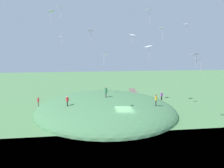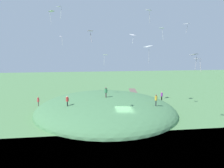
{
  "view_description": "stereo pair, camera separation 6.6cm",
  "coord_description": "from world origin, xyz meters",
  "views": [
    {
      "loc": [
        -33.08,
        6.63,
        11.02
      ],
      "look_at": [
        3.68,
        1.26,
        5.45
      ],
      "focal_mm": 38.62,
      "sensor_mm": 36.0,
      "label": 1
    },
    {
      "loc": [
        -33.09,
        6.56,
        11.02
      ],
      "look_at": [
        3.68,
        1.26,
        5.45
      ],
      "focal_mm": 38.62,
      "sensor_mm": 36.0,
      "label": 2
    }
  ],
  "objects": [
    {
      "name": "ground_plane",
      "position": [
        0.0,
        0.0,
        0.0
      ],
      "size": [
        160.0,
        160.0,
        0.0
      ],
      "primitive_type": "plane",
      "color": "#558650"
    },
    {
      "name": "grass_hill",
      "position": [
        8.01,
        1.84,
        0.0
      ],
      "size": [
        28.4,
        24.5,
        5.65
      ],
      "primitive_type": "ellipsoid",
      "color": "#4A7F50",
      "rests_on": "ground_plane"
    },
    {
      "name": "dirt_path",
      "position": [
        23.77,
        -7.18,
        0.02
      ],
      "size": [
        13.85,
        3.51,
        0.04
      ],
      "primitive_type": "cube",
      "rotation": [
        0.0,
        0.0,
        -0.13
      ],
      "color": "#6A574E",
      "rests_on": "ground_plane"
    },
    {
      "name": "person_with_child",
      "position": [
        6.33,
        1.91,
        3.86
      ],
      "size": [
        0.63,
        0.63,
        1.71
      ],
      "rotation": [
        0.0,
        0.0,
        5.82
      ],
      "color": "#514741",
      "rests_on": "grass_hill"
    },
    {
      "name": "person_walking_path",
      "position": [
        10.33,
        -9.32,
        2.12
      ],
      "size": [
        0.5,
        0.5,
        1.68
      ],
      "rotation": [
        0.0,
        0.0,
        5.15
      ],
      "color": "black",
      "rests_on": "grass_hill"
    },
    {
      "name": "person_near_shore",
      "position": [
        13.25,
        14.08,
        1.16
      ],
      "size": [
        0.52,
        0.52,
        1.84
      ],
      "rotation": [
        0.0,
        0.0,
        0.4
      ],
      "color": "#554945",
      "rests_on": "ground_plane"
    },
    {
      "name": "person_on_hilltop",
      "position": [
        2.63,
        -5.6,
        3.14
      ],
      "size": [
        0.52,
        0.52,
        1.83
      ],
      "rotation": [
        0.0,
        0.0,
        5.84
      ],
      "color": "black",
      "rests_on": "grass_hill"
    },
    {
      "name": "person_watching_kites",
      "position": [
        3.37,
        8.19,
        3.21
      ],
      "size": [
        0.47,
        0.47,
        1.57
      ],
      "rotation": [
        0.0,
        0.0,
        6.19
      ],
      "color": "black",
      "rests_on": "grass_hill"
    },
    {
      "name": "kite_0",
      "position": [
        9.56,
        10.69,
        17.0
      ],
      "size": [
        1.22,
        1.09,
        2.25
      ],
      "color": "white"
    },
    {
      "name": "kite_1",
      "position": [
        -13.7,
        -3.3,
        10.4
      ],
      "size": [
        0.87,
        0.91,
        1.41
      ],
      "color": "white"
    },
    {
      "name": "kite_2",
      "position": [
        12.15,
        -3.92,
        13.41
      ],
      "size": [
        1.25,
        1.34,
        1.74
      ],
      "color": "white"
    },
    {
      "name": "kite_3",
      "position": [
        -3.0,
        -7.49,
        14.05
      ],
      "size": [
        0.88,
        0.81,
        1.23
      ],
      "color": "silver"
    },
    {
      "name": "kite_4",
      "position": [
        11.78,
        1.39,
        9.61
      ],
      "size": [
        0.76,
        0.94,
        2.06
      ],
      "color": "silver"
    },
    {
      "name": "kite_6",
      "position": [
        11.37,
        9.33,
        12.89
      ],
      "size": [
        0.72,
        0.61,
        1.62
      ],
      "color": "white"
    },
    {
      "name": "kite_8",
      "position": [
        -8.46,
        -0.81,
        11.09
      ],
      "size": [
        1.01,
        0.78,
        1.82
      ],
      "color": "white"
    },
    {
      "name": "kite_9",
      "position": [
        -7.47,
        -6.97,
        9.7
      ],
      "size": [
        0.78,
        0.64,
        1.56
      ],
      "color": "silver"
    },
    {
      "name": "kite_10",
      "position": [
        7.26,
        -7.87,
        14.18
      ],
      "size": [
        0.87,
        0.89,
        2.16
      ],
      "color": "white"
    },
    {
      "name": "kite_11",
      "position": [
        8.96,
        -5.98,
        17.46
      ],
      "size": [
        1.23,
        1.29,
        2.18
      ],
      "color": "silver"
    },
    {
      "name": "kite_12",
      "position": [
        5.82,
        9.11,
        17.08
      ],
      "size": [
        0.69,
        0.75,
        1.88
      ],
      "color": "silver"
    },
    {
      "name": "kite_13",
      "position": [
        -11.42,
        5.39,
        12.45
      ],
      "size": [
        0.67,
        0.48,
        1.08
      ],
      "color": "silver"
    },
    {
      "name": "mooring_post",
      "position": [
        -2.81,
        -0.85,
        0.49
      ],
      "size": [
        0.14,
        0.14,
        0.99
      ],
      "primitive_type": "cylinder",
      "color": "brown",
      "rests_on": "ground_plane"
    }
  ]
}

